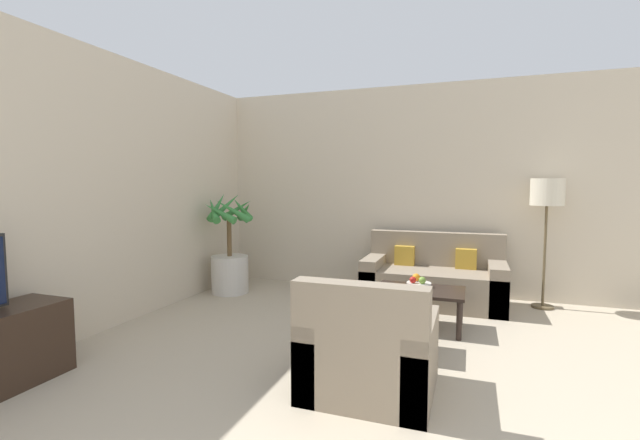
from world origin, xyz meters
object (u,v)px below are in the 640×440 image
Objects in this scene: sofa_loveseat at (433,280)px; apple_green at (422,280)px; orange_fruit at (416,277)px; ottoman at (393,327)px; floor_lamp at (547,198)px; fruit_bowl at (419,285)px; coffee_table at (420,294)px; armchair at (369,353)px; potted_palm at (230,258)px; apple_red at (413,280)px.

apple_green is (-0.03, -0.92, 0.19)m from sofa_loveseat.
orange_fruit is 0.14× the size of ottoman.
floor_lamp reaches higher than fruit_bowl.
coffee_table is at bearing -93.12° from sofa_loveseat.
coffee_table is at bearing 78.73° from ottoman.
sofa_loveseat is 0.84m from orange_fruit.
fruit_bowl reaches higher than coffee_table.
floor_lamp is 3.17m from armchair.
floor_lamp reaches higher than orange_fruit.
sofa_loveseat is 0.96m from coffee_table.
ottoman is (2.37, -1.26, -0.26)m from potted_palm.
armchair reaches higher than orange_fruit.
fruit_bowl is at bearing -94.53° from sofa_loveseat.
coffee_table is (-1.26, -1.18, -0.94)m from floor_lamp.
fruit_bowl is 0.81m from ottoman.
orange_fruit reaches higher than ottoman.
apple_red is at bearing -12.51° from potted_palm.
potted_palm reaches higher than apple_green.
potted_palm is 17.25× the size of orange_fruit.
floor_lamp reaches higher than armchair.
apple_green is 0.92× the size of orange_fruit.
ottoman is at bearing -96.58° from sofa_loveseat.
armchair is at bearing -92.24° from ottoman.
armchair reaches higher than apple_green.
orange_fruit is at bearing 85.87° from armchair.
ottoman is at bearing -126.92° from floor_lamp.
floor_lamp reaches higher than potted_palm.
sofa_loveseat is 2.90× the size of ottoman.
fruit_bowl is 0.09m from orange_fruit.
floor_lamp is at bearing 61.58° from armchair.
coffee_table is 0.11m from fruit_bowl.
coffee_table is at bearing -69.66° from orange_fruit.
orange_fruit is at bearing 110.34° from coffee_table.
armchair is at bearing -95.18° from sofa_loveseat.
orange_fruit is (-0.03, 0.06, 0.06)m from fruit_bowl.
apple_red reaches higher than fruit_bowl.
apple_red is (-0.05, -0.05, 0.06)m from fruit_bowl.
floor_lamp is 22.34× the size of apple_red.
potted_palm is 2.49m from orange_fruit.
ottoman is (-0.12, -0.77, -0.21)m from fruit_bowl.
coffee_table is 1.48m from armchair.
potted_palm reaches higher than orange_fruit.
orange_fruit is at bearing 79.50° from apple_red.
coffee_table is (2.50, -0.57, -0.13)m from potted_palm.
ottoman is at bearing -102.35° from apple_green.
floor_lamp is 1.75× the size of armchair.
apple_red is 0.11m from orange_fruit.
apple_green is 1.52m from armchair.
floor_lamp is (1.21, 0.22, 0.99)m from sofa_loveseat.
ottoman is at bearing -28.02° from potted_palm.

